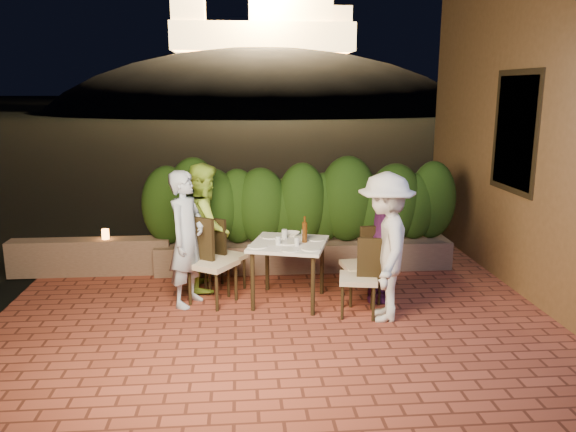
{
  "coord_description": "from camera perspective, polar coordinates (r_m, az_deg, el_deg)",
  "views": [
    {
      "loc": [
        -0.69,
        -5.4,
        2.54
      ],
      "look_at": [
        -0.14,
        1.11,
        1.05
      ],
      "focal_mm": 35.0,
      "sensor_mm": 36.0,
      "label": 1
    }
  ],
  "objects": [
    {
      "name": "ground",
      "position": [
        6.02,
        2.23,
        -12.36
      ],
      "size": [
        400.0,
        400.0,
        0.0
      ],
      "primitive_type": "plane",
      "color": "black",
      "rests_on": "ground"
    },
    {
      "name": "terrace_floor",
      "position": [
        6.49,
        1.68,
        -10.93
      ],
      "size": [
        7.0,
        6.0,
        0.15
      ],
      "primitive_type": "cube",
      "color": "brown",
      "rests_on": "ground"
    },
    {
      "name": "building_wall",
      "position": [
        8.55,
        25.79,
        11.33
      ],
      "size": [
        1.6,
        5.0,
        5.0
      ],
      "primitive_type": "cube",
      "color": "brown",
      "rests_on": "ground"
    },
    {
      "name": "window_pane",
      "position": [
        7.76,
        22.27,
        7.9
      ],
      "size": [
        0.08,
        1.0,
        1.4
      ],
      "primitive_type": "cube",
      "color": "black",
      "rests_on": "building_wall"
    },
    {
      "name": "window_frame",
      "position": [
        7.75,
        22.21,
        7.91
      ],
      "size": [
        0.06,
        1.15,
        1.55
      ],
      "primitive_type": "cube",
      "color": "black",
      "rests_on": "building_wall"
    },
    {
      "name": "planter",
      "position": [
        8.1,
        1.66,
        -3.96
      ],
      "size": [
        4.2,
        0.55,
        0.4
      ],
      "primitive_type": "cube",
      "color": "brown",
      "rests_on": "ground"
    },
    {
      "name": "hedge",
      "position": [
        7.91,
        1.7,
        1.24
      ],
      "size": [
        4.0,
        0.7,
        1.1
      ],
      "primitive_type": null,
      "color": "#1B380F",
      "rests_on": "planter"
    },
    {
      "name": "parapet",
      "position": [
        8.31,
        -19.42,
        -3.92
      ],
      "size": [
        2.2,
        0.3,
        0.5
      ],
      "primitive_type": "cube",
      "color": "brown",
      "rests_on": "ground"
    },
    {
      "name": "hill",
      "position": [
        65.78,
        -2.48,
        7.13
      ],
      "size": [
        52.0,
        40.0,
        22.0
      ],
      "primitive_type": "ellipsoid",
      "color": "black",
      "rests_on": "ground"
    },
    {
      "name": "fortress",
      "position": [
        65.94,
        -2.61,
        19.77
      ],
      "size": [
        26.0,
        8.0,
        8.0
      ],
      "primitive_type": null,
      "color": "#FFCC7A",
      "rests_on": "hill"
    },
    {
      "name": "dining_table",
      "position": [
        6.79,
        0.07,
        -5.75
      ],
      "size": [
        1.07,
        1.07,
        0.75
      ],
      "primitive_type": null,
      "rotation": [
        0.0,
        0.0,
        -0.29
      ],
      "color": "white",
      "rests_on": "ground"
    },
    {
      "name": "plate_nw",
      "position": [
        6.51,
        -3.15,
        -3.08
      ],
      "size": [
        0.23,
        0.23,
        0.01
      ],
      "primitive_type": "cylinder",
      "color": "white",
      "rests_on": "dining_table"
    },
    {
      "name": "plate_sw",
      "position": [
        6.93,
        -1.78,
        -2.09
      ],
      "size": [
        0.25,
        0.25,
        0.01
      ],
      "primitive_type": "cylinder",
      "color": "white",
      "rests_on": "dining_table"
    },
    {
      "name": "plate_ne",
      "position": [
        6.41,
        2.34,
        -3.33
      ],
      "size": [
        0.22,
        0.22,
        0.01
      ],
      "primitive_type": "cylinder",
      "color": "white",
      "rests_on": "dining_table"
    },
    {
      "name": "plate_se",
      "position": [
        6.81,
        2.89,
        -2.37
      ],
      "size": [
        0.2,
        0.2,
        0.01
      ],
      "primitive_type": "cylinder",
      "color": "white",
      "rests_on": "dining_table"
    },
    {
      "name": "plate_centre",
      "position": [
        6.66,
        -0.12,
        -2.7
      ],
      "size": [
        0.24,
        0.24,
        0.01
      ],
      "primitive_type": "cylinder",
      "color": "white",
      "rests_on": "dining_table"
    },
    {
      "name": "plate_front",
      "position": [
        6.36,
        0.17,
        -3.45
      ],
      "size": [
        0.2,
        0.2,
        0.01
      ],
      "primitive_type": "cylinder",
      "color": "white",
      "rests_on": "dining_table"
    },
    {
      "name": "glass_nw",
      "position": [
        6.56,
        -1.02,
        -2.52
      ],
      "size": [
        0.06,
        0.06,
        0.1
      ],
      "primitive_type": "cylinder",
      "color": "silver",
      "rests_on": "dining_table"
    },
    {
      "name": "glass_sw",
      "position": [
        6.82,
        -0.37,
        -1.86
      ],
      "size": [
        0.07,
        0.07,
        0.12
      ],
      "primitive_type": "cylinder",
      "color": "silver",
      "rests_on": "dining_table"
    },
    {
      "name": "glass_ne",
      "position": [
        6.53,
        0.89,
        -2.62
      ],
      "size": [
        0.06,
        0.06,
        0.1
      ],
      "primitive_type": "cylinder",
      "color": "silver",
      "rests_on": "dining_table"
    },
    {
      "name": "glass_se",
      "position": [
        6.81,
        1.68,
        -1.88
      ],
      "size": [
        0.07,
        0.07,
        0.12
      ],
      "primitive_type": "cylinder",
      "color": "silver",
      "rests_on": "dining_table"
    },
    {
      "name": "beer_bottle",
      "position": [
        6.65,
        1.7,
        -1.37
      ],
      "size": [
        0.06,
        0.06,
        0.31
      ],
      "primitive_type": null,
      "color": "#4D290C",
      "rests_on": "dining_table"
    },
    {
      "name": "bowl",
      "position": [
        6.99,
        0.43,
        -1.81
      ],
      "size": [
        0.25,
        0.25,
        0.05
      ],
      "primitive_type": "imported",
      "rotation": [
        0.0,
        0.0,
        -0.48
      ],
      "color": "white",
      "rests_on": "dining_table"
    },
    {
      "name": "chair_left_front",
      "position": [
        6.78,
        -7.69,
        -4.6
      ],
      "size": [
        0.67,
        0.67,
        1.04
      ],
      "primitive_type": null,
      "rotation": [
        0.0,
        0.0,
        -0.59
      ],
      "color": "black",
      "rests_on": "ground"
    },
    {
      "name": "chair_left_back",
      "position": [
        7.19,
        -6.45,
        -4.0
      ],
      "size": [
        0.6,
        0.6,
        0.93
      ],
      "primitive_type": null,
      "rotation": [
        0.0,
        0.0,
        -0.6
      ],
      "color": "black",
      "rests_on": "ground"
    },
    {
      "name": "chair_right_front",
      "position": [
        6.45,
        7.16,
        -6.13
      ],
      "size": [
        0.49,
        0.49,
        0.91
      ],
      "primitive_type": null,
      "rotation": [
        0.0,
        0.0,
        2.95
      ],
      "color": "black",
      "rests_on": "ground"
    },
    {
      "name": "chair_right_back",
      "position": [
        6.85,
        7.44,
        -4.87
      ],
      "size": [
        0.48,
        0.48,
        0.94
      ],
      "primitive_type": null,
      "rotation": [
        0.0,
        0.0,
        3.25
      ],
      "color": "black",
      "rests_on": "ground"
    },
    {
      "name": "diner_blue",
      "position": [
        6.71,
        -10.25,
        -2.29
      ],
      "size": [
        0.6,
        0.7,
        1.62
      ],
      "primitive_type": "imported",
      "rotation": [
        0.0,
        0.0,
        1.13
      ],
      "color": "#AABEDB",
      "rests_on": "ground"
    },
    {
      "name": "diner_green",
      "position": [
        7.27,
        -8.4,
        -1.03
      ],
      "size": [
        0.65,
        0.82,
        1.63
      ],
      "primitive_type": "imported",
      "rotation": [
        0.0,
        0.0,
        1.62
      ],
      "color": "#ADDE45",
      "rests_on": "ground"
    },
    {
      "name": "diner_white",
      "position": [
        6.28,
        9.82,
        -3.14
      ],
      "size": [
        0.81,
        1.17,
        1.66
      ],
      "primitive_type": "imported",
      "rotation": [
        0.0,
        0.0,
        -1.76
      ],
      "color": "silver",
      "rests_on": "ground"
    },
    {
      "name": "diner_purple",
      "position": [
        6.86,
        9.84,
        -2.25
      ],
      "size": [
        0.59,
        0.98,
        1.55
      ],
      "primitive_type": "imported",
      "rotation": [
        0.0,
        0.0,
        -1.82
      ],
      "color": "#672672",
      "rests_on": "ground"
    },
    {
      "name": "parapet_lamp",
      "position": [
        8.17,
        -18.06,
        -1.76
      ],
      "size": [
        0.1,
        0.1,
        0.14
      ],
      "primitive_type": "cylinder",
      "color": "orange",
      "rests_on": "parapet"
    }
  ]
}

